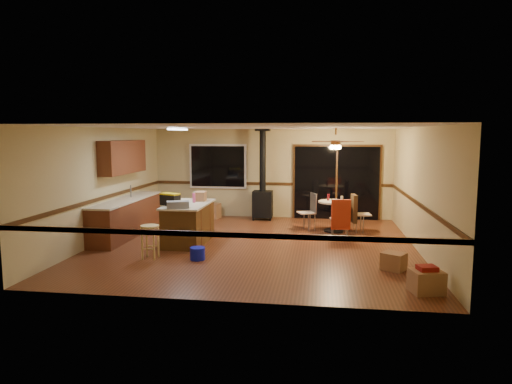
% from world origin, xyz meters
% --- Properties ---
extents(floor, '(7.00, 7.00, 0.00)m').
position_xyz_m(floor, '(0.00, 0.00, 0.00)').
color(floor, '#5F2F1A').
rests_on(floor, ground).
extents(ceiling, '(7.00, 7.00, 0.00)m').
position_xyz_m(ceiling, '(0.00, 0.00, 2.60)').
color(ceiling, silver).
rests_on(ceiling, ground).
extents(wall_back, '(7.00, 0.00, 7.00)m').
position_xyz_m(wall_back, '(0.00, 3.50, 1.30)').
color(wall_back, tan).
rests_on(wall_back, ground).
extents(wall_front, '(7.00, 0.00, 7.00)m').
position_xyz_m(wall_front, '(0.00, -3.50, 1.30)').
color(wall_front, tan).
rests_on(wall_front, ground).
extents(wall_left, '(0.00, 7.00, 7.00)m').
position_xyz_m(wall_left, '(-3.50, 0.00, 1.30)').
color(wall_left, tan).
rests_on(wall_left, ground).
extents(wall_right, '(0.00, 7.00, 7.00)m').
position_xyz_m(wall_right, '(3.50, 0.00, 1.30)').
color(wall_right, tan).
rests_on(wall_right, ground).
extents(chair_rail, '(7.00, 7.00, 0.08)m').
position_xyz_m(chair_rail, '(0.00, 0.00, 1.00)').
color(chair_rail, '#3E240F').
rests_on(chair_rail, ground).
extents(window, '(1.72, 0.10, 1.32)m').
position_xyz_m(window, '(-1.60, 3.45, 1.50)').
color(window, black).
rests_on(window, ground).
extents(sliding_door, '(2.52, 0.10, 2.10)m').
position_xyz_m(sliding_door, '(1.90, 3.45, 1.05)').
color(sliding_door, black).
rests_on(sliding_door, ground).
extents(lower_cabinets, '(0.60, 3.00, 0.86)m').
position_xyz_m(lower_cabinets, '(-3.20, 0.50, 0.43)').
color(lower_cabinets, '#5B2A17').
rests_on(lower_cabinets, ground).
extents(countertop, '(0.64, 3.04, 0.04)m').
position_xyz_m(countertop, '(-3.20, 0.50, 0.88)').
color(countertop, beige).
rests_on(countertop, lower_cabinets).
extents(upper_cabinets, '(0.35, 2.00, 0.80)m').
position_xyz_m(upper_cabinets, '(-3.33, 0.70, 1.90)').
color(upper_cabinets, '#5B2A17').
rests_on(upper_cabinets, ground).
extents(kitchen_island, '(0.88, 1.68, 0.90)m').
position_xyz_m(kitchen_island, '(-1.50, 0.00, 0.45)').
color(kitchen_island, '#4C2F12').
rests_on(kitchen_island, ground).
extents(wood_stove, '(0.55, 0.50, 2.52)m').
position_xyz_m(wood_stove, '(-0.20, 3.05, 0.73)').
color(wood_stove, black).
rests_on(wood_stove, ground).
extents(ceiling_fan, '(0.24, 0.24, 0.55)m').
position_xyz_m(ceiling_fan, '(1.80, 1.67, 2.21)').
color(ceiling_fan, brown).
rests_on(ceiling_fan, ceiling).
extents(fluorescent_strip, '(0.10, 1.20, 0.04)m').
position_xyz_m(fluorescent_strip, '(-1.80, 0.30, 2.56)').
color(fluorescent_strip, white).
rests_on(fluorescent_strip, ceiling).
extents(toolbox_grey, '(0.52, 0.40, 0.14)m').
position_xyz_m(toolbox_grey, '(-1.54, -0.64, 0.97)').
color(toolbox_grey, slate).
rests_on(toolbox_grey, kitchen_island).
extents(toolbox_black, '(0.47, 0.37, 0.23)m').
position_xyz_m(toolbox_black, '(-1.82, -0.30, 1.02)').
color(toolbox_black, black).
rests_on(toolbox_black, kitchen_island).
extents(toolbox_yellow_lid, '(0.48, 0.37, 0.03)m').
position_xyz_m(toolbox_yellow_lid, '(-1.82, -0.30, 1.15)').
color(toolbox_yellow_lid, gold).
rests_on(toolbox_yellow_lid, toolbox_black).
extents(box_on_island, '(0.26, 0.34, 0.22)m').
position_xyz_m(box_on_island, '(-1.34, 0.45, 1.01)').
color(box_on_island, '#966842').
rests_on(box_on_island, kitchen_island).
extents(bottle_dark, '(0.09, 0.09, 0.26)m').
position_xyz_m(bottle_dark, '(-1.82, -0.08, 1.03)').
color(bottle_dark, black).
rests_on(bottle_dark, kitchen_island).
extents(bottle_pink, '(0.09, 0.09, 0.22)m').
position_xyz_m(bottle_pink, '(-1.41, 0.16, 1.01)').
color(bottle_pink, '#D84C8C').
rests_on(bottle_pink, kitchen_island).
extents(bottle_white, '(0.08, 0.08, 0.20)m').
position_xyz_m(bottle_white, '(-1.50, 0.55, 1.00)').
color(bottle_white, white).
rests_on(bottle_white, kitchen_island).
extents(bar_stool, '(0.44, 0.44, 0.67)m').
position_xyz_m(bar_stool, '(-1.87, -1.40, 0.33)').
color(bar_stool, tan).
rests_on(bar_stool, floor).
extents(blue_bucket, '(0.36, 0.36, 0.25)m').
position_xyz_m(blue_bucket, '(-0.92, -1.36, 0.12)').
color(blue_bucket, '#0E18C5').
rests_on(blue_bucket, floor).
extents(dining_table, '(0.80, 0.80, 0.78)m').
position_xyz_m(dining_table, '(1.80, 1.67, 0.53)').
color(dining_table, black).
rests_on(dining_table, ground).
extents(glass_red, '(0.07, 0.07, 0.17)m').
position_xyz_m(glass_red, '(1.65, 1.77, 0.86)').
color(glass_red, '#590C14').
rests_on(glass_red, dining_table).
extents(glass_cream, '(0.08, 0.08, 0.14)m').
position_xyz_m(glass_cream, '(1.98, 1.62, 0.85)').
color(glass_cream, beige).
rests_on(glass_cream, dining_table).
extents(chair_left, '(0.53, 0.52, 0.51)m').
position_xyz_m(chair_left, '(1.19, 1.81, 0.59)').
color(chair_left, '#C4AC92').
rests_on(chair_left, ground).
extents(chair_near, '(0.48, 0.51, 0.70)m').
position_xyz_m(chair_near, '(1.92, 0.79, 0.60)').
color(chair_near, '#C4AC92').
rests_on(chair_near, ground).
extents(chair_right, '(0.50, 0.47, 0.70)m').
position_xyz_m(chair_right, '(2.32, 1.70, 0.60)').
color(chair_right, '#C4AC92').
rests_on(chair_right, ground).
extents(box_under_window, '(0.60, 0.51, 0.44)m').
position_xyz_m(box_under_window, '(-1.76, 3.05, 0.22)').
color(box_under_window, '#966842').
rests_on(box_under_window, floor).
extents(box_corner_a, '(0.55, 0.50, 0.36)m').
position_xyz_m(box_corner_a, '(3.10, -2.69, 0.18)').
color(box_corner_a, '#966842').
rests_on(box_corner_a, floor).
extents(box_corner_b, '(0.51, 0.49, 0.32)m').
position_xyz_m(box_corner_b, '(2.78, -1.52, 0.16)').
color(box_corner_b, '#966842').
rests_on(box_corner_b, floor).
extents(box_small_red, '(0.33, 0.29, 0.07)m').
position_xyz_m(box_small_red, '(3.10, -2.69, 0.39)').
color(box_small_red, maroon).
rests_on(box_small_red, box_corner_a).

